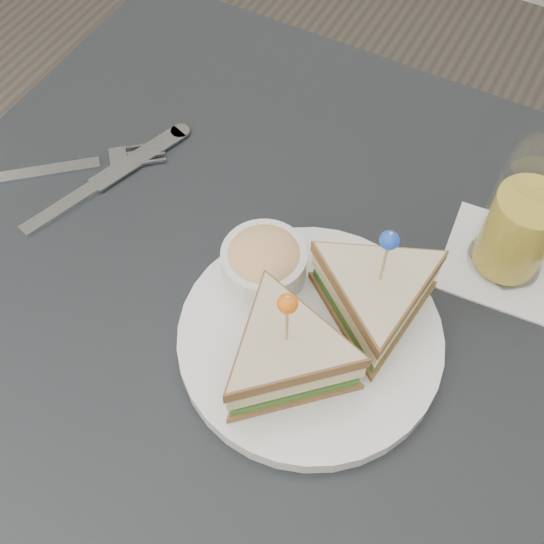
{
  "coord_description": "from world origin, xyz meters",
  "views": [
    {
      "loc": [
        0.18,
        -0.3,
        1.34
      ],
      "look_at": [
        0.01,
        0.01,
        0.8
      ],
      "focal_mm": 45.0,
      "sensor_mm": 36.0,
      "label": 1
    }
  ],
  "objects": [
    {
      "name": "plate_meal",
      "position": [
        0.07,
        -0.01,
        0.79
      ],
      "size": [
        0.3,
        0.3,
        0.15
      ],
      "rotation": [
        0.0,
        0.0,
        0.23
      ],
      "color": "white",
      "rests_on": "table"
    },
    {
      "name": "cutlery_fork",
      "position": [
        -0.27,
        0.06,
        0.75
      ],
      "size": [
        0.18,
        0.16,
        0.01
      ],
      "rotation": [
        0.0,
        0.0,
        -0.86
      ],
      "color": "silver",
      "rests_on": "table"
    },
    {
      "name": "ground_plane",
      "position": [
        0.0,
        0.0,
        0.0
      ],
      "size": [
        3.5,
        3.5,
        0.0
      ],
      "primitive_type": "plane",
      "color": "#3F3833"
    },
    {
      "name": "drink_set",
      "position": [
        0.2,
        0.16,
        0.82
      ],
      "size": [
        0.13,
        0.13,
        0.15
      ],
      "rotation": [
        0.0,
        0.0,
        0.09
      ],
      "color": "silver",
      "rests_on": "table"
    },
    {
      "name": "table",
      "position": [
        0.0,
        0.0,
        0.67
      ],
      "size": [
        0.8,
        0.8,
        0.75
      ],
      "color": "black",
      "rests_on": "ground"
    },
    {
      "name": "cutlery_knife",
      "position": [
        -0.23,
        0.05,
        0.75
      ],
      "size": [
        0.09,
        0.22,
        0.01
      ],
      "rotation": [
        0.0,
        0.0,
        -0.32
      ],
      "color": "silver",
      "rests_on": "table"
    }
  ]
}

